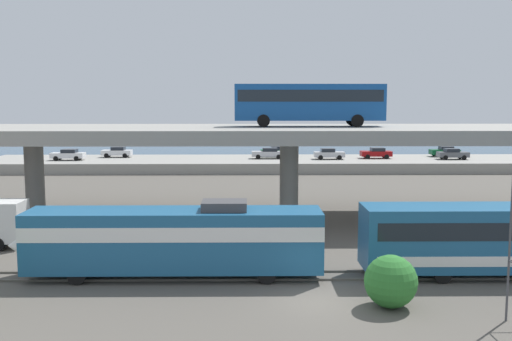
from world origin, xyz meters
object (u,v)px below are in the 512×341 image
transit_bus_on_overpass (309,101)px  parked_car_3 (453,154)px  parked_car_4 (117,152)px  parked_car_2 (329,154)px  parked_car_6 (445,151)px  parked_car_5 (269,153)px  parked_car_0 (68,155)px  parked_car_7 (376,153)px  train_locomotive (160,237)px  parked_car_1 (277,151)px

transit_bus_on_overpass → parked_car_3: (23.23, 33.02, -7.30)m
parked_car_3 → parked_car_4: (-46.96, 3.66, 0.00)m
parked_car_4 → parked_car_2: bearing=173.8°
parked_car_6 → parked_car_2: bearing=11.9°
parked_car_4 → parked_car_5: same height
parked_car_0 → parked_car_2: (35.65, 0.93, -0.00)m
parked_car_2 → parked_car_7: same height
parked_car_3 → parked_car_5: size_ratio=0.90×
train_locomotive → parked_car_3: (32.93, 49.91, -0.02)m
parked_car_7 → parked_car_5: bearing=0.5°
parked_car_0 → parked_car_1: (28.61, 4.79, -0.00)m
parked_car_0 → parked_car_3: bearing=-179.4°
parked_car_6 → parked_car_4: bearing=0.5°
parked_car_2 → parked_car_6: bearing=11.9°
parked_car_0 → parked_car_3: (52.68, 0.51, -0.00)m
parked_car_6 → parked_car_7: (-10.50, -2.51, 0.00)m
parked_car_6 → transit_bus_on_overpass: bearing=57.6°
train_locomotive → parked_car_1: bearing=-99.3°
parked_car_5 → parked_car_4: bearing=-6.0°
transit_bus_on_overpass → parked_car_3: bearing=54.9°
train_locomotive → parked_car_1: size_ratio=3.68×
parked_car_3 → parked_car_5: (-25.36, 1.40, 0.00)m
train_locomotive → parked_car_4: (-14.03, 53.58, -0.02)m
train_locomotive → parked_car_7: train_locomotive is taller
transit_bus_on_overpass → parked_car_7: 37.63m
transit_bus_on_overpass → parked_car_3: transit_bus_on_overpass is taller
train_locomotive → transit_bus_on_overpass: (9.70, 16.90, 7.28)m
transit_bus_on_overpass → parked_car_6: (23.49, 37.07, -7.30)m
train_locomotive → parked_car_2: size_ratio=4.06×
parked_car_4 → parked_car_0: bearing=36.1°
parked_car_1 → parked_car_2: bearing=151.3°
parked_car_1 → parked_car_0: bearing=9.5°
parked_car_3 → parked_car_6: same height
train_locomotive → transit_bus_on_overpass: size_ratio=1.41×
parked_car_0 → parked_car_7: (42.45, 2.05, -0.00)m
parked_car_1 → parked_car_3: (24.07, -4.28, -0.00)m
parked_car_0 → parked_car_5: size_ratio=0.96×
parked_car_5 → parked_car_1: bearing=-114.1°
parked_car_0 → parked_car_1: size_ratio=0.97×
train_locomotive → parked_car_0: train_locomotive is taller
train_locomotive → parked_car_3: size_ratio=4.09×
parked_car_0 → parked_car_2: size_ratio=1.07×
parked_car_4 → parked_car_1: bearing=-178.5°
transit_bus_on_overpass → parked_car_5: (-2.13, 34.42, -7.30)m
parked_car_2 → parked_car_3: bearing=-1.4°
parked_car_7 → parked_car_1: bearing=-11.2°
parked_car_1 → parked_car_4: bearing=1.5°
transit_bus_on_overpass → parked_car_2: bearing=79.5°
parked_car_1 → parked_car_3: 24.45m
train_locomotive → parked_car_6: 63.36m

